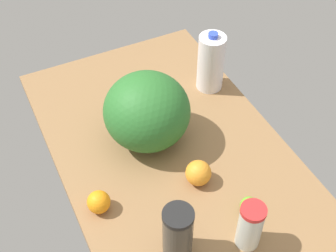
# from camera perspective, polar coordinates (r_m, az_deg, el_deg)

# --- Properties ---
(countertop) EXTENTS (1.20, 0.76, 0.03)m
(countertop) POSITION_cam_1_polar(r_m,az_deg,el_deg) (1.65, -0.00, -2.76)
(countertop) COLOR olive
(countertop) RESTS_ON ground
(shaker_bottle) EXTENTS (0.09, 0.09, 0.19)m
(shaker_bottle) POSITION_cam_1_polar(r_m,az_deg,el_deg) (1.32, 1.20, -12.87)
(shaker_bottle) COLOR #3B3933
(shaker_bottle) RESTS_ON countertop
(watermelon) EXTENTS (0.29, 0.29, 0.26)m
(watermelon) POSITION_cam_1_polar(r_m,az_deg,el_deg) (1.57, -2.59, 1.80)
(watermelon) COLOR #2A6C2A
(watermelon) RESTS_ON countertop
(tumbler_cup) EXTENTS (0.07, 0.07, 0.17)m
(tumbler_cup) POSITION_cam_1_polar(r_m,az_deg,el_deg) (1.37, 9.98, -11.88)
(tumbler_cup) COLOR silver
(tumbler_cup) RESTS_ON countertop
(milk_jug) EXTENTS (0.10, 0.10, 0.25)m
(milk_jug) POSITION_cam_1_polar(r_m,az_deg,el_deg) (1.80, 5.25, 7.73)
(milk_jug) COLOR white
(milk_jug) RESTS_ON countertop
(orange_beside_bowl) EXTENTS (0.08, 0.08, 0.08)m
(orange_beside_bowl) POSITION_cam_1_polar(r_m,az_deg,el_deg) (1.51, 3.72, -5.73)
(orange_beside_bowl) COLOR orange
(orange_beside_bowl) RESTS_ON countertop
(lime_loose) EXTENTS (0.06, 0.06, 0.06)m
(lime_loose) POSITION_cam_1_polar(r_m,az_deg,el_deg) (1.47, 9.86, -9.55)
(lime_loose) COLOR #69AD2E
(lime_loose) RESTS_ON countertop
(orange_far_back) EXTENTS (0.07, 0.07, 0.07)m
(orange_far_back) POSITION_cam_1_polar(r_m,az_deg,el_deg) (1.47, -8.45, -9.15)
(orange_far_back) COLOR orange
(orange_far_back) RESTS_ON countertop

